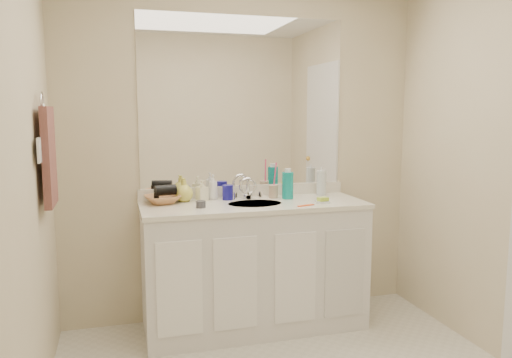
{
  "coord_description": "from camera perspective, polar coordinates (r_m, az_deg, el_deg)",
  "views": [
    {
      "loc": [
        -0.9,
        -2.19,
        1.5
      ],
      "look_at": [
        0.0,
        0.97,
        1.05
      ],
      "focal_mm": 35.0,
      "sensor_mm": 36.0,
      "label": 1
    }
  ],
  "objects": [
    {
      "name": "wall_back",
      "position": [
        3.61,
        -1.41,
        3.04
      ],
      "size": [
        2.6,
        0.02,
        2.4
      ],
      "primitive_type": "cube",
      "color": "beige",
      "rests_on": "floor"
    },
    {
      "name": "wall_left",
      "position": [
        2.24,
        -26.01,
        -0.72
      ],
      "size": [
        0.02,
        2.6,
        2.4
      ],
      "primitive_type": "cube",
      "color": "beige",
      "rests_on": "floor"
    },
    {
      "name": "vanity_cabinet",
      "position": [
        3.5,
        -0.23,
        -10.07
      ],
      "size": [
        1.5,
        0.55,
        0.85
      ],
      "primitive_type": "cube",
      "color": "white",
      "rests_on": "floor"
    },
    {
      "name": "countertop",
      "position": [
        3.39,
        -0.23,
        -2.98
      ],
      "size": [
        1.52,
        0.57,
        0.03
      ],
      "primitive_type": "cube",
      "color": "white",
      "rests_on": "vanity_cabinet"
    },
    {
      "name": "backsplash",
      "position": [
        3.63,
        -1.34,
        -1.39
      ],
      "size": [
        1.52,
        0.03,
        0.08
      ],
      "primitive_type": "cube",
      "color": "silver",
      "rests_on": "countertop"
    },
    {
      "name": "sink_basin",
      "position": [
        3.38,
        -0.14,
        -3.0
      ],
      "size": [
        0.37,
        0.37,
        0.02
      ],
      "primitive_type": "cylinder",
      "color": "#BBB6A3",
      "rests_on": "countertop"
    },
    {
      "name": "faucet",
      "position": [
        3.53,
        -0.93,
        -1.4
      ],
      "size": [
        0.02,
        0.02,
        0.11
      ],
      "primitive_type": "cylinder",
      "color": "silver",
      "rests_on": "countertop"
    },
    {
      "name": "mirror",
      "position": [
        3.59,
        -1.41,
        8.76
      ],
      "size": [
        1.48,
        0.01,
        1.2
      ],
      "primitive_type": "cube",
      "color": "white",
      "rests_on": "wall_back"
    },
    {
      "name": "blue_mug",
      "position": [
        3.51,
        -3.26,
        -1.53
      ],
      "size": [
        0.09,
        0.09,
        0.1
      ],
      "primitive_type": "cylinder",
      "rotation": [
        0.0,
        0.0,
        -0.3
      ],
      "color": "navy",
      "rests_on": "countertop"
    },
    {
      "name": "tan_cup",
      "position": [
        3.58,
        2.0,
        -1.44
      ],
      "size": [
        0.07,
        0.07,
        0.09
      ],
      "primitive_type": "cylinder",
      "rotation": [
        0.0,
        0.0,
        0.02
      ],
      "color": "tan",
      "rests_on": "countertop"
    },
    {
      "name": "toothbrush",
      "position": [
        3.56,
        2.16,
        0.22
      ],
      "size": [
        0.03,
        0.04,
        0.21
      ],
      "primitive_type": "cylinder",
      "rotation": [
        0.14,
        0.0,
        0.43
      ],
      "color": "#F23F76",
      "rests_on": "tan_cup"
    },
    {
      "name": "mouthwash_bottle",
      "position": [
        3.54,
        3.64,
        -0.74
      ],
      "size": [
        0.1,
        0.1,
        0.19
      ],
      "primitive_type": "cylinder",
      "rotation": [
        0.0,
        0.0,
        0.33
      ],
      "color": "#0B8E8A",
      "rests_on": "countertop"
    },
    {
      "name": "clear_pump_bottle",
      "position": [
        3.71,
        7.48,
        -0.44
      ],
      "size": [
        0.09,
        0.09,
        0.18
      ],
      "primitive_type": "cylinder",
      "rotation": [
        0.0,
        0.0,
        0.37
      ],
      "color": "silver",
      "rests_on": "countertop"
    },
    {
      "name": "soap_dish",
      "position": [
        3.43,
        7.64,
        -2.6
      ],
      "size": [
        0.11,
        0.1,
        0.01
      ],
      "primitive_type": "cube",
      "rotation": [
        0.0,
        0.0,
        -0.27
      ],
      "color": "silver",
      "rests_on": "countertop"
    },
    {
      "name": "green_soap",
      "position": [
        3.42,
        7.65,
        -2.29
      ],
      "size": [
        0.08,
        0.07,
        0.02
      ],
      "primitive_type": "cube",
      "rotation": [
        0.0,
        0.0,
        0.26
      ],
      "color": "#ACCF32",
      "rests_on": "soap_dish"
    },
    {
      "name": "orange_comb",
      "position": [
        3.3,
        5.7,
        -3.01
      ],
      "size": [
        0.13,
        0.06,
        0.01
      ],
      "primitive_type": "cube",
      "rotation": [
        0.0,
        0.0,
        0.32
      ],
      "color": "#F55119",
      "rests_on": "countertop"
    },
    {
      "name": "dark_jar",
      "position": [
        3.24,
        -6.32,
        -2.87
      ],
      "size": [
        0.07,
        0.07,
        0.04
      ],
      "primitive_type": "cylinder",
      "rotation": [
        0.0,
        0.0,
        0.16
      ],
      "color": "#3B3B43",
      "rests_on": "countertop"
    },
    {
      "name": "soap_bottle_white",
      "position": [
        3.52,
        -4.94,
        -0.92
      ],
      "size": [
        0.07,
        0.07,
        0.18
      ],
      "primitive_type": "imported",
      "rotation": [
        0.0,
        0.0,
        -0.11
      ],
      "color": "white",
      "rests_on": "countertop"
    },
    {
      "name": "soap_bottle_cream",
      "position": [
        3.47,
        -6.19,
        -1.31
      ],
      "size": [
        0.09,
        0.09,
        0.15
      ],
      "primitive_type": "imported",
      "rotation": [
        0.0,
        0.0,
        0.36
      ],
      "color": "#F6F2C8",
      "rests_on": "countertop"
    },
    {
      "name": "soap_bottle_yellow",
      "position": [
        3.47,
        -8.25,
        -1.24
      ],
      "size": [
        0.17,
        0.17,
        0.16
      ],
      "primitive_type": "imported",
      "rotation": [
        0.0,
        0.0,
        -0.43
      ],
      "color": "#D5D052",
      "rests_on": "countertop"
    },
    {
      "name": "wicker_basket",
      "position": [
        3.42,
        -10.62,
        -2.3
      ],
      "size": [
        0.28,
        0.28,
        0.06
      ],
      "primitive_type": "imported",
      "rotation": [
        0.0,
        0.0,
        0.25
      ],
      "color": "#B57849",
      "rests_on": "countertop"
    },
    {
      "name": "hair_dryer",
      "position": [
        3.41,
        -10.32,
        -1.27
      ],
      "size": [
        0.15,
        0.1,
        0.07
      ],
      "primitive_type": "cylinder",
      "rotation": [
        0.0,
        1.57,
        0.19
      ],
      "color": "black",
      "rests_on": "wicker_basket"
    },
    {
      "name": "towel_ring",
      "position": [
        2.98,
        -23.26,
        8.12
      ],
      "size": [
        0.01,
        0.11,
        0.11
      ],
      "primitive_type": "torus",
      "rotation": [
        0.0,
        1.57,
        0.0
      ],
      "color": "silver",
      "rests_on": "wall_left"
    },
    {
      "name": "hand_towel",
      "position": [
        2.99,
        -22.57,
        2.4
      ],
      "size": [
        0.04,
        0.32,
        0.55
      ],
      "primitive_type": "cube",
      "color": "#512E2B",
      "rests_on": "towel_ring"
    },
    {
      "name": "switch_plate",
      "position": [
        2.79,
        -23.54,
        3.03
      ],
      "size": [
        0.01,
        0.08,
        0.13
      ],
      "primitive_type": "cube",
      "color": "white",
      "rests_on": "wall_left"
    }
  ]
}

